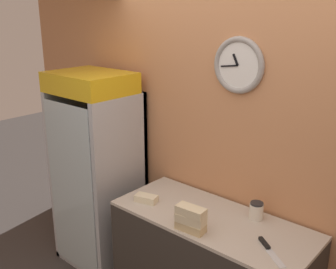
{
  "coord_description": "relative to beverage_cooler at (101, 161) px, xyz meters",
  "views": [
    {
      "loc": [
        1.43,
        -1.26,
        2.38
      ],
      "look_at": [
        -0.47,
        0.92,
        1.46
      ],
      "focal_mm": 42.0,
      "sensor_mm": 36.0,
      "label": 1
    }
  ],
  "objects": [
    {
      "name": "wall_back",
      "position": [
        1.31,
        0.32,
        0.34
      ],
      "size": [
        5.2,
        0.1,
        2.7
      ],
      "color": "tan",
      "rests_on": "ground_plane"
    },
    {
      "name": "sandwich_stack_bottom",
      "position": [
        1.3,
        -0.29,
        -0.05
      ],
      "size": [
        0.21,
        0.11,
        0.06
      ],
      "color": "tan",
      "rests_on": "prep_counter"
    },
    {
      "name": "beverage_cooler",
      "position": [
        0.0,
        0.0,
        0.0
      ],
      "size": [
        0.72,
        0.62,
        1.87
      ],
      "color": "#B2B7BC",
      "rests_on": "ground_plane"
    },
    {
      "name": "sandwich_stack_middle",
      "position": [
        1.3,
        -0.29,
        0.01
      ],
      "size": [
        0.22,
        0.12,
        0.06
      ],
      "color": "beige",
      "rests_on": "sandwich_stack_bottom"
    },
    {
      "name": "chefs_knife",
      "position": [
        1.81,
        -0.14,
        -0.07
      ],
      "size": [
        0.27,
        0.21,
        0.02
      ],
      "color": "silver",
      "rests_on": "prep_counter"
    },
    {
      "name": "sandwich_stack_top",
      "position": [
        1.3,
        -0.29,
        0.07
      ],
      "size": [
        0.21,
        0.11,
        0.06
      ],
      "color": "beige",
      "rests_on": "sandwich_stack_middle"
    },
    {
      "name": "condiment_jar",
      "position": [
        1.56,
        0.15,
        -0.02
      ],
      "size": [
        0.1,
        0.1,
        0.13
      ],
      "color": "silver",
      "rests_on": "prep_counter"
    },
    {
      "name": "sandwich_flat_left",
      "position": [
        0.78,
        -0.19,
        -0.06
      ],
      "size": [
        0.19,
        0.13,
        0.05
      ],
      "color": "beige",
      "rests_on": "prep_counter"
    }
  ]
}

